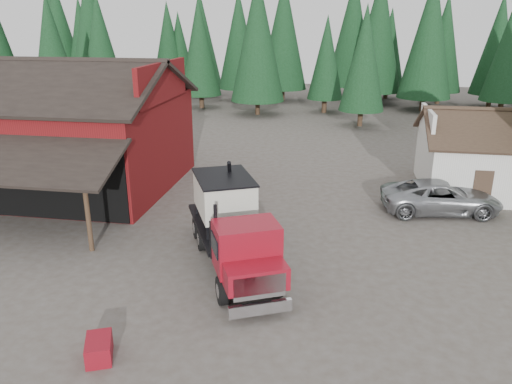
# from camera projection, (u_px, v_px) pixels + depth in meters

# --- Properties ---
(ground) EXTENTS (120.00, 120.00, 0.00)m
(ground) POSITION_uv_depth(u_px,v_px,m) (210.00, 287.00, 17.88)
(ground) COLOR #4A423A
(ground) RESTS_ON ground
(red_barn) EXTENTS (12.80, 13.63, 7.18)m
(red_barn) POSITION_uv_depth(u_px,v_px,m) (63.00, 140.00, 27.98)
(red_barn) COLOR maroon
(red_barn) RESTS_ON ground
(farmhouse) EXTENTS (8.60, 6.42, 4.65)m
(farmhouse) POSITION_uv_depth(u_px,v_px,m) (499.00, 162.00, 27.35)
(farmhouse) COLOR silver
(farmhouse) RESTS_ON ground
(conifer_backdrop) EXTENTS (76.00, 16.00, 16.00)m
(conifer_backdrop) POSITION_uv_depth(u_px,v_px,m) (304.00, 103.00, 56.97)
(conifer_backdrop) COLOR black
(conifer_backdrop) RESTS_ON ground
(near_pine_a) EXTENTS (4.40, 4.40, 11.40)m
(near_pine_a) POSITION_uv_depth(u_px,v_px,m) (52.00, 50.00, 45.36)
(near_pine_a) COLOR #382619
(near_pine_a) RESTS_ON ground
(near_pine_b) EXTENTS (3.96, 3.96, 10.40)m
(near_pine_b) POSITION_uv_depth(u_px,v_px,m) (364.00, 58.00, 42.91)
(near_pine_b) COLOR #382619
(near_pine_b) RESTS_ON ground
(near_pine_d) EXTENTS (5.28, 5.28, 13.40)m
(near_pine_d) POSITION_uv_depth(u_px,v_px,m) (258.00, 38.00, 47.74)
(near_pine_d) COLOR #382619
(near_pine_d) RESTS_ON ground
(feed_truck) EXTENTS (5.39, 8.33, 3.69)m
(feed_truck) POSITION_uv_depth(u_px,v_px,m) (232.00, 224.00, 19.01)
(feed_truck) COLOR black
(feed_truck) RESTS_ON ground
(silver_car) EXTENTS (6.03, 3.38, 1.59)m
(silver_car) POSITION_uv_depth(u_px,v_px,m) (441.00, 197.00, 24.59)
(silver_car) COLOR #96989D
(silver_car) RESTS_ON ground
(equip_box) EXTENTS (1.07, 1.29, 0.60)m
(equip_box) POSITION_uv_depth(u_px,v_px,m) (99.00, 349.00, 14.08)
(equip_box) COLOR maroon
(equip_box) RESTS_ON ground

